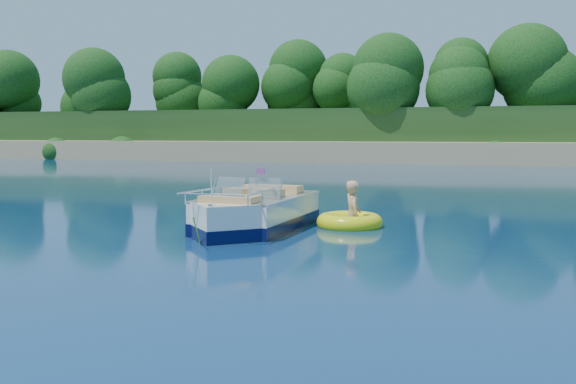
% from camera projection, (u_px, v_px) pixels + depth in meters
% --- Properties ---
extents(ground, '(160.00, 160.00, 0.00)m').
position_uv_depth(ground, '(115.00, 250.00, 11.70)').
color(ground, '#0A2347').
rests_on(ground, ground).
extents(shoreline, '(170.00, 59.00, 6.00)m').
position_uv_depth(shoreline, '(427.00, 143.00, 72.28)').
color(shoreline, tan).
rests_on(shoreline, ground).
extents(treeline, '(150.00, 7.12, 8.19)m').
position_uv_depth(treeline, '(403.00, 89.00, 50.20)').
color(treeline, black).
rests_on(treeline, ground).
extents(motorboat, '(1.98, 5.06, 1.68)m').
position_uv_depth(motorboat, '(252.00, 216.00, 14.02)').
color(motorboat, white).
rests_on(motorboat, ground).
extents(tow_tube, '(1.58, 1.58, 0.40)m').
position_uv_depth(tow_tube, '(350.00, 222.00, 14.63)').
color(tow_tube, yellow).
rests_on(tow_tube, ground).
extents(boy, '(0.74, 0.97, 1.74)m').
position_uv_depth(boy, '(352.00, 226.00, 14.71)').
color(boy, tan).
rests_on(boy, ground).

